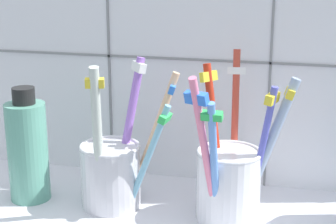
# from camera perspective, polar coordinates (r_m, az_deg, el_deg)

# --- Properties ---
(counter_slab) EXTENTS (0.64, 0.22, 0.02)m
(counter_slab) POSITION_cam_1_polar(r_m,az_deg,el_deg) (0.67, -0.11, -11.13)
(counter_slab) COLOR silver
(counter_slab) RESTS_ON ground
(tile_wall_back) EXTENTS (0.64, 0.02, 0.45)m
(tile_wall_back) POSITION_cam_1_polar(r_m,az_deg,el_deg) (0.72, 2.19, 8.68)
(tile_wall_back) COLOR white
(tile_wall_back) RESTS_ON ground
(toothbrush_cup_left) EXTENTS (0.12, 0.10, 0.18)m
(toothbrush_cup_left) POSITION_cam_1_polar(r_m,az_deg,el_deg) (0.67, -5.71, -5.86)
(toothbrush_cup_left) COLOR silver
(toothbrush_cup_left) RESTS_ON counter_slab
(toothbrush_cup_right) EXTENTS (0.11, 0.15, 0.19)m
(toothbrush_cup_right) POSITION_cam_1_polar(r_m,az_deg,el_deg) (0.64, 6.35, -6.67)
(toothbrush_cup_right) COLOR white
(toothbrush_cup_right) RESTS_ON counter_slab
(soap_bottle) EXTENTS (0.05, 0.05, 0.14)m
(soap_bottle) POSITION_cam_1_polar(r_m,az_deg,el_deg) (0.71, -14.13, -3.65)
(soap_bottle) COLOR #5AA08A
(soap_bottle) RESTS_ON counter_slab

